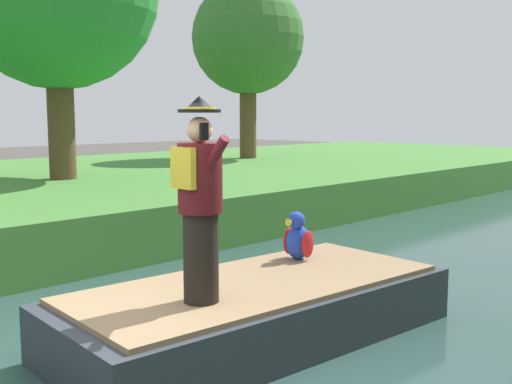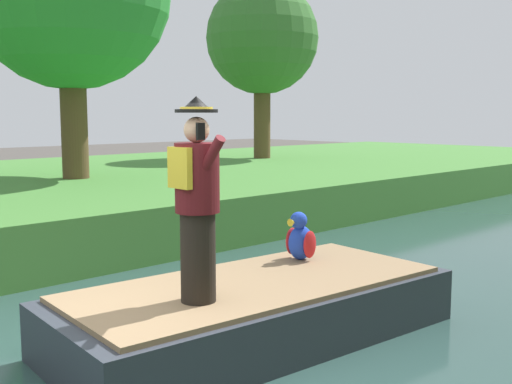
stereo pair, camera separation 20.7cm
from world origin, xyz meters
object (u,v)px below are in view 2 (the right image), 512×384
Objects in this scene: parrot_plush at (300,239)px; person_pirate at (197,201)px; boat at (256,310)px; tree_broad at (262,39)px.

person_pirate is at bearing -76.32° from parrot_plush.
boat is 2.35× the size of person_pirate.
boat is 1.52m from person_pirate.
person_pirate is at bearing -80.46° from boat.
tree_broad is at bearing 131.67° from person_pirate.
tree_broad reaches higher than person_pirate.
person_pirate is 15.11m from tree_broad.
boat is at bearing -44.56° from tree_broad.
tree_broad is at bearing 137.64° from parrot_plush.
parrot_plush is at bearing -42.36° from tree_broad.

